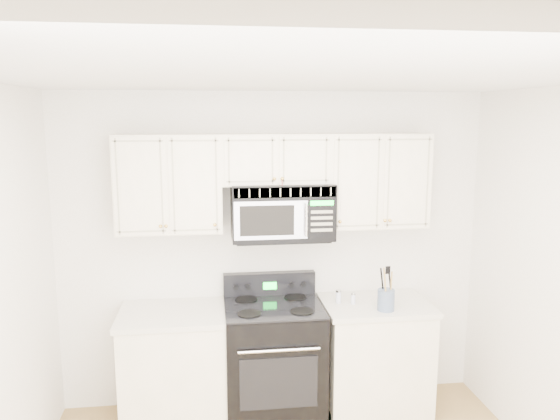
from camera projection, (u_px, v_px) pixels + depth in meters
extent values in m
cube|color=silver|center=(315.00, 75.00, 2.61)|extent=(3.50, 3.50, 0.01)
cube|color=white|center=(273.00, 250.00, 4.54)|extent=(3.50, 0.01, 2.60)
cube|color=white|center=(177.00, 370.00, 4.28)|extent=(0.82, 0.63, 0.88)
cube|color=silver|center=(175.00, 314.00, 4.20)|extent=(0.86, 0.65, 0.04)
cube|color=black|center=(179.00, 413.00, 4.39)|extent=(0.82, 0.55, 0.10)
cube|color=white|center=(374.00, 358.00, 4.48)|extent=(0.82, 0.63, 0.88)
cube|color=silver|center=(376.00, 305.00, 4.40)|extent=(0.86, 0.65, 0.04)
cube|color=black|center=(371.00, 399.00, 4.59)|extent=(0.82, 0.55, 0.10)
cube|color=black|center=(274.00, 362.00, 4.36)|extent=(0.76, 0.65, 0.92)
cube|color=black|center=(279.00, 383.00, 4.04)|extent=(0.58, 0.01, 0.40)
cylinder|color=silver|center=(279.00, 351.00, 3.97)|extent=(0.60, 0.02, 0.02)
cube|color=black|center=(273.00, 307.00, 4.28)|extent=(0.76, 0.65, 0.02)
cube|color=black|center=(269.00, 284.00, 4.55)|extent=(0.76, 0.08, 0.20)
cube|color=#09FF33|center=(270.00, 286.00, 4.50)|extent=(0.11, 0.00, 0.06)
cube|color=white|center=(169.00, 183.00, 4.17)|extent=(0.80, 0.33, 0.75)
cube|color=white|center=(376.00, 180.00, 4.38)|extent=(0.80, 0.33, 0.75)
cube|color=white|center=(275.00, 159.00, 4.25)|extent=(0.84, 0.33, 0.39)
sphere|color=gold|center=(166.00, 226.00, 4.04)|extent=(0.03, 0.03, 0.03)
sphere|color=gold|center=(215.00, 225.00, 4.08)|extent=(0.03, 0.03, 0.03)
sphere|color=gold|center=(340.00, 222.00, 4.21)|extent=(0.03, 0.03, 0.03)
sphere|color=gold|center=(385.00, 221.00, 4.25)|extent=(0.03, 0.03, 0.03)
sphere|color=gold|center=(274.00, 179.00, 4.08)|extent=(0.03, 0.03, 0.03)
sphere|color=gold|center=(282.00, 179.00, 4.09)|extent=(0.03, 0.03, 0.03)
cylinder|color=red|center=(282.00, 186.00, 4.10)|extent=(0.00, 0.00, 0.11)
sphere|color=gold|center=(282.00, 194.00, 4.11)|extent=(0.04, 0.04, 0.04)
cube|color=black|center=(282.00, 211.00, 4.29)|extent=(0.79, 0.40, 0.44)
cube|color=#A79F86|center=(285.00, 192.00, 4.07)|extent=(0.77, 0.01, 0.08)
cube|color=#A6A8B6|center=(271.00, 220.00, 4.09)|extent=(0.56, 0.01, 0.29)
cube|color=black|center=(267.00, 221.00, 4.08)|extent=(0.41, 0.01, 0.23)
cube|color=black|center=(322.00, 219.00, 4.13)|extent=(0.22, 0.01, 0.29)
cube|color=#09FF33|center=(322.00, 203.00, 4.11)|extent=(0.18, 0.00, 0.04)
cylinder|color=silver|center=(306.00, 220.00, 4.08)|extent=(0.02, 0.02, 0.25)
cylinder|color=slate|center=(386.00, 300.00, 4.21)|extent=(0.13, 0.13, 0.17)
cylinder|color=#A7813F|center=(391.00, 290.00, 4.20)|extent=(0.01, 0.01, 0.29)
cylinder|color=black|center=(383.00, 287.00, 4.22)|extent=(0.01, 0.01, 0.31)
cylinder|color=#A7813F|center=(385.00, 289.00, 4.16)|extent=(0.01, 0.01, 0.33)
cylinder|color=black|center=(391.00, 290.00, 4.20)|extent=(0.01, 0.01, 0.29)
cylinder|color=silver|center=(338.00, 297.00, 4.38)|extent=(0.04, 0.04, 0.09)
cylinder|color=silver|center=(339.00, 291.00, 4.37)|extent=(0.05, 0.05, 0.02)
cylinder|color=silver|center=(353.00, 299.00, 4.36)|extent=(0.04, 0.04, 0.08)
cylinder|color=silver|center=(353.00, 294.00, 4.35)|extent=(0.04, 0.04, 0.02)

